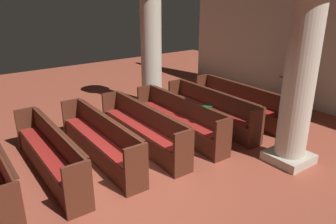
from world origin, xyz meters
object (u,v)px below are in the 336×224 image
lectern (288,100)px  pew_row_3 (143,127)px  pillar_aisle_side (301,72)px  pillar_far_side (151,43)px  pew_row_2 (179,117)px  pew_row_5 (49,152)px  hymn_book (208,106)px  pew_row_1 (211,108)px  pew_row_4 (100,138)px  pew_row_0 (239,101)px

lectern → pew_row_3: bearing=-99.0°
pillar_aisle_side → pillar_far_side: same height
pew_row_2 → pew_row_5: bearing=-90.0°
pew_row_5 → pew_row_2: bearing=90.0°
pillar_aisle_side → pillar_far_side: bearing=-175.7°
pew_row_5 → hymn_book: 3.25m
pillar_far_side → lectern: 4.01m
pew_row_2 → pew_row_3: (0.00, -0.98, 0.00)m
pew_row_3 → pew_row_1: bearing=90.0°
pew_row_2 → pillar_aisle_side: size_ratio=0.84×
pew_row_4 → pillar_far_side: (-2.19, 2.65, 1.34)m
pillar_aisle_side → pew_row_2: bearing=-155.7°
pew_row_0 → pew_row_3: same height
pew_row_2 → lectern: bearing=78.3°
pew_row_3 → pew_row_0: bearing=90.0°
pew_row_5 → pillar_aisle_side: bearing=60.5°
pillar_far_side → pew_row_0: bearing=30.4°
pillar_aisle_side → lectern: size_ratio=3.21×
pew_row_3 → hymn_book: size_ratio=13.94×
pew_row_1 → hymn_book: 1.15m
pew_row_5 → lectern: lectern is taller
pew_row_0 → pillar_far_side: pillar_far_side is taller
pew_row_3 → lectern: (0.65, 4.14, -0.02)m
pew_row_1 → pew_row_4: bearing=-90.0°
lectern → pew_row_4: bearing=-97.3°
pew_row_1 → pew_row_4: same height
pew_row_2 → hymn_book: size_ratio=13.94×
pew_row_5 → pillar_far_side: size_ratio=0.84×
pew_row_0 → lectern: bearing=61.2°
pew_row_0 → pew_row_4: 3.93m
pew_row_5 → hymn_book: hymn_book is taller
pew_row_0 → pillar_far_side: size_ratio=0.84×
pew_row_0 → pew_row_2: size_ratio=1.00×
pew_row_3 → pew_row_5: size_ratio=1.00×
pew_row_2 → pillar_aisle_side: 2.80m
pew_row_5 → lectern: (0.65, 6.11, -0.02)m
pew_row_1 → pillar_aisle_side: pillar_aisle_side is taller
lectern → hymn_book: 3.00m
lectern → pillar_far_side: bearing=-139.0°
pew_row_0 → hymn_book: hymn_book is taller
pew_row_3 → hymn_book: bearing=58.3°
pew_row_0 → pew_row_5: size_ratio=1.00×
pillar_aisle_side → pew_row_1: bearing=-179.2°
hymn_book → pew_row_2: bearing=-165.2°
pew_row_1 → pew_row_5: bearing=-90.0°
pew_row_0 → pillar_aisle_side: pillar_aisle_side is taller
pillar_far_side → pew_row_2: bearing=-17.3°
pew_row_5 → pillar_far_side: pillar_far_side is taller
pew_row_1 → pillar_aisle_side: bearing=0.8°
pew_row_1 → lectern: 2.27m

